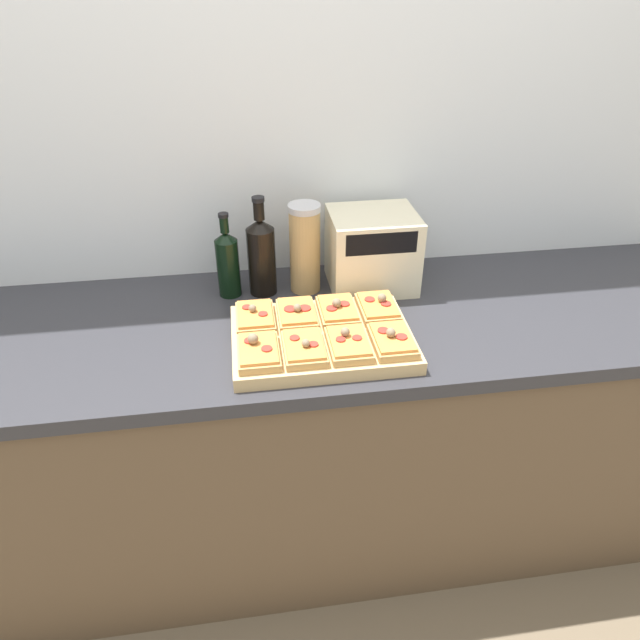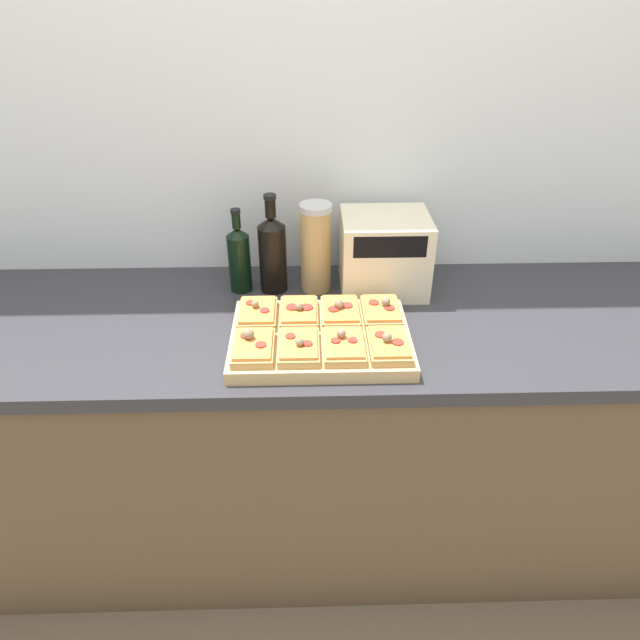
# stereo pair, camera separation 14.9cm
# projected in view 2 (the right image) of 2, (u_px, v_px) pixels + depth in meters

# --- Properties ---
(ground_plane) EXTENTS (12.00, 12.00, 0.00)m
(ground_plane) POSITION_uv_depth(u_px,v_px,m) (311.00, 607.00, 1.81)
(ground_plane) COLOR brown
(wall_back) EXTENTS (6.00, 0.06, 2.50)m
(wall_back) POSITION_uv_depth(u_px,v_px,m) (304.00, 151.00, 1.70)
(wall_back) COLOR silver
(wall_back) RESTS_ON ground_plane
(kitchen_counter) EXTENTS (2.63, 0.67, 0.88)m
(kitchen_counter) POSITION_uv_depth(u_px,v_px,m) (309.00, 434.00, 1.84)
(kitchen_counter) COLOR brown
(kitchen_counter) RESTS_ON ground_plane
(cutting_board) EXTENTS (0.46, 0.34, 0.04)m
(cutting_board) POSITION_uv_depth(u_px,v_px,m) (320.00, 339.00, 1.49)
(cutting_board) COLOR tan
(cutting_board) RESTS_ON kitchen_counter
(pizza_slice_back_left) EXTENTS (0.10, 0.15, 0.05)m
(pizza_slice_back_left) POSITION_uv_depth(u_px,v_px,m) (257.00, 313.00, 1.53)
(pizza_slice_back_left) COLOR tan
(pizza_slice_back_left) RESTS_ON cutting_board
(pizza_slice_back_midleft) EXTENTS (0.10, 0.15, 0.05)m
(pizza_slice_back_midleft) POSITION_uv_depth(u_px,v_px,m) (299.00, 312.00, 1.53)
(pizza_slice_back_midleft) COLOR tan
(pizza_slice_back_midleft) RESTS_ON cutting_board
(pizza_slice_back_midright) EXTENTS (0.10, 0.15, 0.05)m
(pizza_slice_back_midright) POSITION_uv_depth(u_px,v_px,m) (340.00, 312.00, 1.54)
(pizza_slice_back_midright) COLOR tan
(pizza_slice_back_midright) RESTS_ON cutting_board
(pizza_slice_back_right) EXTENTS (0.10, 0.15, 0.05)m
(pizza_slice_back_right) POSITION_uv_depth(u_px,v_px,m) (381.00, 311.00, 1.54)
(pizza_slice_back_right) COLOR tan
(pizza_slice_back_right) RESTS_ON cutting_board
(pizza_slice_front_left) EXTENTS (0.10, 0.15, 0.06)m
(pizza_slice_front_left) POSITION_uv_depth(u_px,v_px,m) (253.00, 347.00, 1.40)
(pizza_slice_front_left) COLOR tan
(pizza_slice_front_left) RESTS_ON cutting_board
(pizza_slice_front_midleft) EXTENTS (0.10, 0.15, 0.05)m
(pizza_slice_front_midleft) POSITION_uv_depth(u_px,v_px,m) (299.00, 346.00, 1.40)
(pizza_slice_front_midleft) COLOR tan
(pizza_slice_front_midleft) RESTS_ON cutting_board
(pizza_slice_front_midright) EXTENTS (0.10, 0.15, 0.05)m
(pizza_slice_front_midright) POSITION_uv_depth(u_px,v_px,m) (344.00, 345.00, 1.40)
(pizza_slice_front_midright) COLOR tan
(pizza_slice_front_midright) RESTS_ON cutting_board
(pizza_slice_front_right) EXTENTS (0.10, 0.15, 0.05)m
(pizza_slice_front_right) POSITION_uv_depth(u_px,v_px,m) (389.00, 345.00, 1.41)
(pizza_slice_front_right) COLOR tan
(pizza_slice_front_right) RESTS_ON cutting_board
(olive_oil_bottle) EXTENTS (0.07, 0.07, 0.26)m
(olive_oil_bottle) POSITION_uv_depth(u_px,v_px,m) (239.00, 258.00, 1.69)
(olive_oil_bottle) COLOR black
(olive_oil_bottle) RESTS_ON kitchen_counter
(wine_bottle) EXTENTS (0.08, 0.08, 0.30)m
(wine_bottle) POSITION_uv_depth(u_px,v_px,m) (272.00, 252.00, 1.68)
(wine_bottle) COLOR black
(wine_bottle) RESTS_ON kitchen_counter
(grain_jar_tall) EXTENTS (0.09, 0.09, 0.27)m
(grain_jar_tall) POSITION_uv_depth(u_px,v_px,m) (316.00, 248.00, 1.68)
(grain_jar_tall) COLOR tan
(grain_jar_tall) RESTS_ON kitchen_counter
(toaster_oven) EXTENTS (0.28, 0.22, 0.23)m
(toaster_oven) POSITION_uv_depth(u_px,v_px,m) (384.00, 253.00, 1.69)
(toaster_oven) COLOR beige
(toaster_oven) RESTS_ON kitchen_counter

